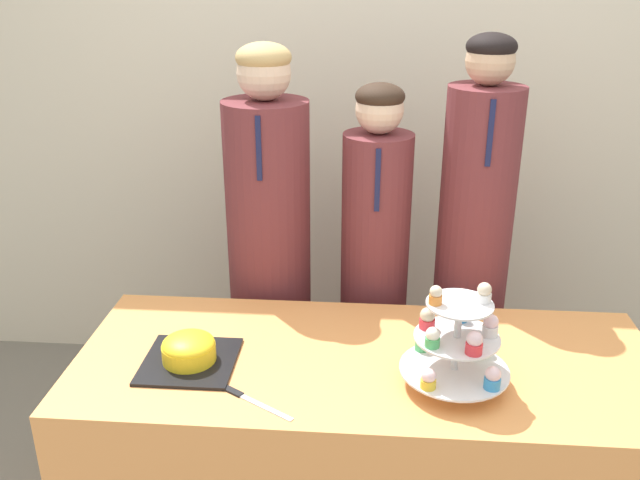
% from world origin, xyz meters
% --- Properties ---
extents(wall_back, '(9.00, 0.06, 2.70)m').
position_xyz_m(wall_back, '(0.00, 1.58, 1.35)').
color(wall_back, beige).
rests_on(wall_back, ground_plane).
extents(table, '(1.76, 0.71, 0.74)m').
position_xyz_m(table, '(0.00, 0.36, 0.37)').
color(table, '#EF9951').
rests_on(table, ground_plane).
extents(round_cake, '(0.27, 0.27, 0.09)m').
position_xyz_m(round_cake, '(-0.53, 0.29, 0.78)').
color(round_cake, black).
rests_on(round_cake, table).
extents(cake_knife, '(0.23, 0.15, 0.01)m').
position_xyz_m(cake_knife, '(-0.33, 0.13, 0.74)').
color(cake_knife, silver).
rests_on(cake_knife, table).
extents(cupcake_stand, '(0.31, 0.31, 0.32)m').
position_xyz_m(cupcake_stand, '(0.25, 0.24, 0.88)').
color(cupcake_stand, silver).
rests_on(cupcake_stand, table).
extents(student_0, '(0.31, 0.32, 1.60)m').
position_xyz_m(student_0, '(-0.38, 0.92, 0.76)').
color(student_0, brown).
rests_on(student_0, ground_plane).
extents(student_1, '(0.25, 0.26, 1.47)m').
position_xyz_m(student_1, '(0.02, 0.92, 0.71)').
color(student_1, brown).
rests_on(student_1, ground_plane).
extents(student_2, '(0.27, 0.27, 1.64)m').
position_xyz_m(student_2, '(0.38, 0.92, 0.79)').
color(student_2, brown).
rests_on(student_2, ground_plane).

